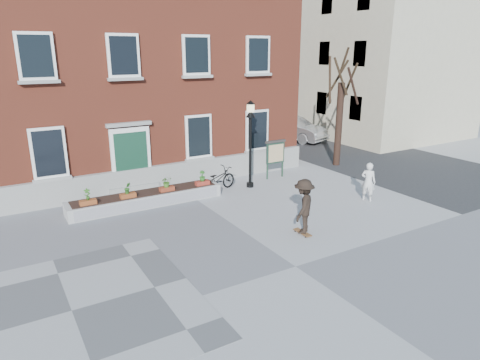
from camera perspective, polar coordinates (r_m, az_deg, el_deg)
ground at (r=12.74m, az=7.42°, el=-11.37°), size 100.00×100.00×0.00m
checker_patch at (r=11.49m, az=-21.53°, el=-15.92°), size 6.00×6.00×0.01m
bicycle at (r=18.93m, az=-3.04°, el=0.07°), size 2.12×1.19×1.05m
parked_car at (r=29.92m, az=6.97°, el=6.82°), size 3.13×5.24×1.63m
bystander at (r=18.38m, az=16.74°, el=-0.22°), size 0.62×0.71×1.63m
brick_building at (r=23.27m, az=-18.98°, el=16.79°), size 18.40×10.85×12.60m
planter_assembly at (r=17.65m, az=-12.32°, el=-2.33°), size 6.20×1.12×1.15m
bare_tree at (r=23.43m, az=13.14°, el=8.61°), size 1.83×1.83×6.16m
side_street at (r=37.98m, az=11.14°, el=18.18°), size 15.20×36.00×14.50m
lamp_post at (r=18.99m, az=1.39°, el=6.40°), size 0.40×0.40×3.93m
notice_board at (r=20.73m, az=4.74°, el=3.64°), size 1.10×0.16×1.87m
skateboarder at (r=14.47m, az=8.49°, el=-3.49°), size 1.38×1.28×1.95m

